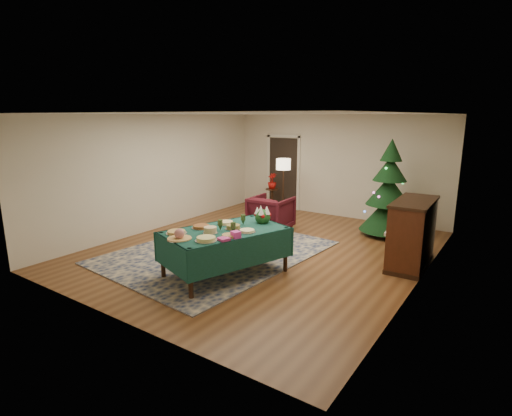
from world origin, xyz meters
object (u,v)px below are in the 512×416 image
Objects in this scene: buffet_table at (225,239)px; side_table at (272,200)px; christmas_tree at (389,193)px; piano at (412,234)px; floor_lamp at (283,168)px; gift_box at (236,235)px; potted_plant at (272,184)px; armchair at (271,212)px.

side_table is (-1.84, 4.42, -0.32)m from buffet_table.
christmas_tree is 1.96m from piano.
gift_box is at bearing -68.75° from floor_lamp.
gift_box is 5.19m from potted_plant.
buffet_table is 0.53m from gift_box.
buffet_table reaches higher than side_table.
side_table is at bearing 112.64° from buffet_table.
floor_lamp is at bearing -34.73° from potted_plant.
buffet_table is 4.24m from floor_lamp.
christmas_tree is at bearing -8.64° from potted_plant.
floor_lamp reaches higher than side_table.
christmas_tree is at bearing -8.64° from side_table.
buffet_table is 18.22× the size of gift_box.
buffet_table is 1.47× the size of floor_lamp.
gift_box is at bearing 110.18° from armchair.
potted_plant is (-1.84, 4.42, 0.14)m from buffet_table.
christmas_tree is 1.53× the size of piano.
floor_lamp is 1.10× the size of piano.
gift_box is at bearing -105.35° from christmas_tree.
potted_plant is (-0.61, 0.42, -0.56)m from floor_lamp.
armchair is at bearing 112.33° from gift_box.
gift_box is 4.58m from floor_lamp.
floor_lamp is 1.26m from side_table.
side_table is at bearing 115.85° from gift_box.
christmas_tree is (3.40, -0.52, 0.67)m from side_table.
piano is (2.50, 2.23, -0.04)m from buffet_table.
christmas_tree reaches higher than side_table.
buffet_table is 2.85m from armchair.
armchair is 2.69m from christmas_tree.
armchair is 3.34m from piano.
side_table is 1.48× the size of potted_plant.
floor_lamp reaches higher than armchair.
gift_box is 0.08× the size of floor_lamp.
side_table is (-2.26, 4.67, -0.53)m from gift_box.
gift_box is 0.14× the size of armchair.
gift_box reaches higher than buffet_table.
side_table is at bearing 171.36° from christmas_tree.
gift_box is at bearing -64.15° from potted_plant.
buffet_table is 5.26× the size of potted_plant.
christmas_tree reaches higher than floor_lamp.
gift_box is 0.29× the size of potted_plant.
armchair is 1.99m from side_table.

